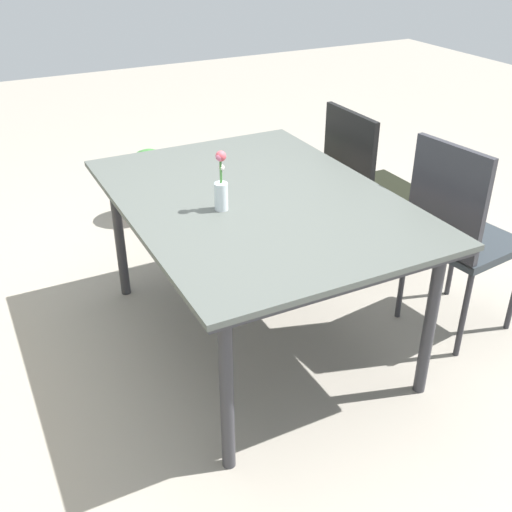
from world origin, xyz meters
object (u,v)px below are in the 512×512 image
object	(u,v)px
dining_table	(256,208)
potted_plant	(151,183)
chair_near_right	(366,182)
flower_vase	(221,186)
chair_near_left	(458,229)

from	to	relation	value
dining_table	potted_plant	size ratio (longest dim) A/B	3.25
chair_near_right	flower_vase	bearing A→B (deg)	-69.62
dining_table	flower_vase	size ratio (longest dim) A/B	6.13
potted_plant	chair_near_right	bearing A→B (deg)	-143.53
chair_near_left	flower_vase	distance (m)	1.15
dining_table	potted_plant	world-z (taller)	dining_table
chair_near_left	flower_vase	world-z (taller)	flower_vase
dining_table	chair_near_right	size ratio (longest dim) A/B	1.66
flower_vase	potted_plant	size ratio (longest dim) A/B	0.53
chair_near_right	flower_vase	size ratio (longest dim) A/B	3.70
chair_near_right	potted_plant	bearing A→B (deg)	-143.90
flower_vase	potted_plant	xyz separation A→B (m)	(1.59, -0.18, -0.61)
chair_near_right	potted_plant	distance (m)	1.51
chair_near_left	flower_vase	size ratio (longest dim) A/B	3.87
chair_near_right	flower_vase	world-z (taller)	flower_vase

